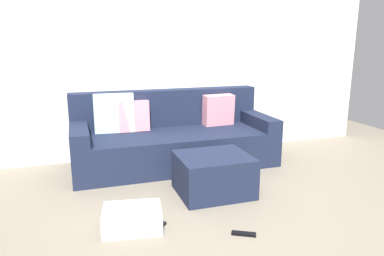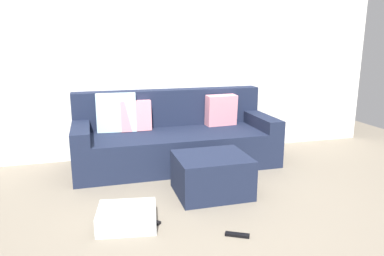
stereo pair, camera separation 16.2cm
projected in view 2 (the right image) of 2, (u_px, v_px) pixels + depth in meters
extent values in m
plane|color=slate|center=(221.00, 228.00, 2.94)|extent=(7.77, 7.77, 0.00)
cube|color=silver|center=(165.00, 50.00, 4.64)|extent=(5.98, 0.10, 2.74)
cube|color=#192138|center=(176.00, 148.00, 4.42)|extent=(2.40, 0.96, 0.42)
cube|color=#192138|center=(169.00, 107.00, 4.67)|extent=(2.40, 0.21, 0.46)
cube|color=#192138|center=(81.00, 131.00, 4.07)|extent=(0.20, 0.96, 0.15)
cube|color=#192138|center=(259.00, 120.00, 4.64)|extent=(0.20, 0.96, 0.15)
cube|color=silver|center=(116.00, 113.00, 4.33)|extent=(0.48, 0.18, 0.47)
cube|color=pink|center=(136.00, 116.00, 4.39)|extent=(0.37, 0.16, 0.38)
cube|color=pink|center=(221.00, 110.00, 4.67)|extent=(0.41, 0.20, 0.40)
cube|color=#192138|center=(212.00, 175.00, 3.57)|extent=(0.70, 0.61, 0.39)
cube|color=silver|center=(127.00, 217.00, 2.96)|extent=(0.52, 0.45, 0.16)
cube|color=black|center=(237.00, 235.00, 2.82)|extent=(0.19, 0.13, 0.02)
cube|color=black|center=(150.00, 221.00, 3.04)|extent=(0.17, 0.17, 0.02)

